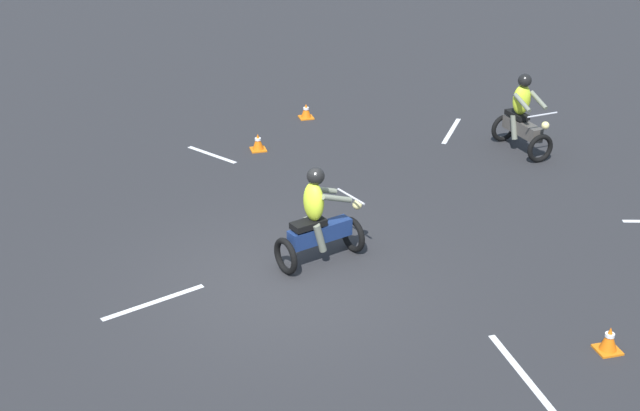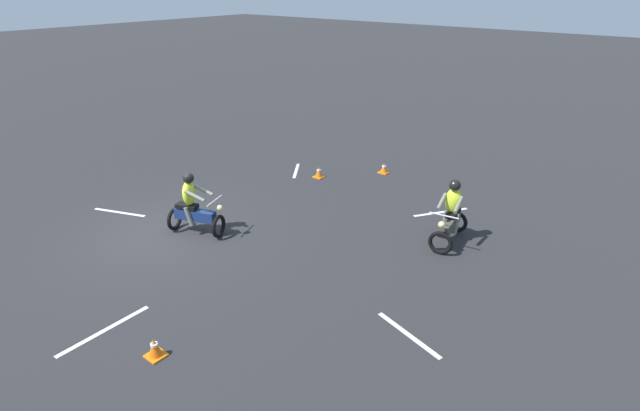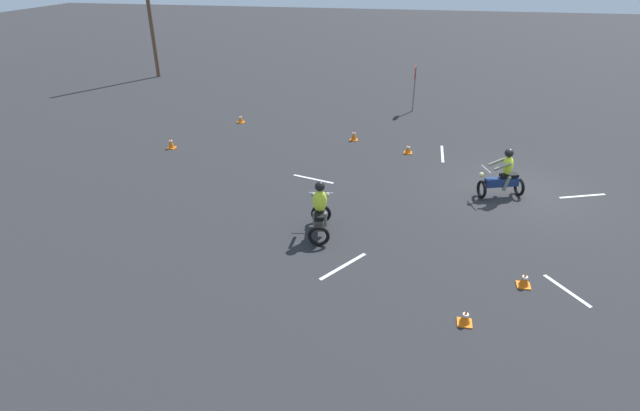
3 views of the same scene
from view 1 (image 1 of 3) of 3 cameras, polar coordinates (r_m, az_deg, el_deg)
The scene contains 10 objects.
ground_plane at distance 13.74m, azimuth -2.12°, elevation -5.03°, with size 120.00×120.00×0.00m, color #28282B.
motorcycle_rider_foreground at distance 14.00m, azimuth -0.12°, elevation -1.05°, with size 1.05×1.55×1.66m.
motorcycle_rider_background at distance 18.95m, azimuth 12.82°, elevation 5.48°, with size 1.55×0.84×1.66m.
traffic_cone_near_left at distance 20.60m, azimuth -0.90°, elevation 6.05°, with size 0.32×0.32×0.34m.
traffic_cone_near_right at distance 18.75m, azimuth -3.99°, elevation 4.05°, with size 0.32×0.32×0.36m.
traffic_cone_far_center at distance 12.73m, azimuth 18.02°, elevation -8.17°, with size 0.32×0.32×0.37m.
lane_stripe_e at distance 12.07m, azimuth 12.84°, elevation -10.47°, with size 0.10×1.87×0.01m, color silver.
lane_stripe_nw at distance 20.06m, azimuth 8.41°, elevation 4.76°, with size 0.10×1.68×0.01m, color silver.
lane_stripe_sw at distance 18.66m, azimuth -6.94°, elevation 3.25°, with size 0.10×1.38×0.01m, color silver.
lane_stripe_s at distance 13.49m, azimuth -10.59°, elevation -6.10°, with size 0.10×1.65×0.01m, color silver.
Camera 1 is at (11.60, -2.56, 6.91)m, focal length 50.00 mm.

